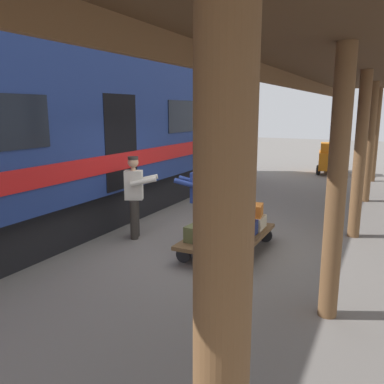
% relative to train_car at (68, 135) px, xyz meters
% --- Properties ---
extents(ground_plane, '(60.00, 60.00, 0.00)m').
position_rel_train_car_xyz_m(ground_plane, '(-3.66, -0.00, -2.06)').
color(ground_plane, slate).
extents(platform_canopy, '(3.20, 19.20, 3.56)m').
position_rel_train_car_xyz_m(platform_canopy, '(-6.01, -0.00, 1.23)').
color(platform_canopy, brown).
rests_on(platform_canopy, ground_plane).
extents(train_car, '(3.02, 16.63, 4.00)m').
position_rel_train_car_xyz_m(train_car, '(0.00, 0.00, 0.00)').
color(train_car, navy).
rests_on(train_car, ground_plane).
extents(luggage_cart, '(1.25, 2.16, 0.34)m').
position_rel_train_car_xyz_m(luggage_cart, '(-4.02, 0.20, -1.77)').
color(luggage_cart, brown).
rests_on(luggage_cart, ground_plane).
extents(suitcase_cream_canvas, '(0.49, 0.51, 0.24)m').
position_rel_train_car_xyz_m(suitcase_cream_canvas, '(-4.30, -0.39, -1.60)').
color(suitcase_cream_canvas, beige).
rests_on(suitcase_cream_canvas, luggage_cart).
extents(suitcase_olive_duffel, '(0.51, 0.48, 0.28)m').
position_rel_train_car_xyz_m(suitcase_olive_duffel, '(-3.75, 0.80, -1.58)').
color(suitcase_olive_duffel, brown).
rests_on(suitcase_olive_duffel, luggage_cart).
extents(suitcase_tan_vintage, '(0.42, 0.56, 0.29)m').
position_rel_train_car_xyz_m(suitcase_tan_vintage, '(-4.30, 0.80, -1.58)').
color(suitcase_tan_vintage, tan).
rests_on(suitcase_tan_vintage, luggage_cart).
extents(suitcase_gray_aluminum, '(0.58, 0.59, 0.22)m').
position_rel_train_car_xyz_m(suitcase_gray_aluminum, '(-3.75, 0.20, -1.61)').
color(suitcase_gray_aluminum, '#9EA0A5').
rests_on(suitcase_gray_aluminum, luggage_cart).
extents(suitcase_teal_softside, '(0.55, 0.63, 0.21)m').
position_rel_train_car_xyz_m(suitcase_teal_softside, '(-3.75, -0.39, -1.61)').
color(suitcase_teal_softside, '#1E666B').
rests_on(suitcase_teal_softside, luggage_cart).
extents(suitcase_navy_fabric, '(0.44, 0.63, 0.27)m').
position_rel_train_car_xyz_m(suitcase_navy_fabric, '(-4.30, 0.20, -1.59)').
color(suitcase_navy_fabric, navy).
rests_on(suitcase_navy_fabric, luggage_cart).
extents(suitcase_orange_carryall, '(0.41, 0.47, 0.23)m').
position_rel_train_car_xyz_m(suitcase_orange_carryall, '(-4.31, -0.41, -1.36)').
color(suitcase_orange_carryall, '#CC6B23').
rests_on(suitcase_orange_carryall, suitcase_cream_canvas).
extents(suitcase_yellow_case, '(0.37, 0.54, 0.21)m').
position_rel_train_car_xyz_m(suitcase_yellow_case, '(-3.73, -0.43, -1.40)').
color(suitcase_yellow_case, gold).
rests_on(suitcase_yellow_case, suitcase_teal_softside).
extents(suitcase_burgundy_valise, '(0.40, 0.52, 0.17)m').
position_rel_train_car_xyz_m(suitcase_burgundy_valise, '(-3.76, -0.46, -1.21)').
color(suitcase_burgundy_valise, maroon).
rests_on(suitcase_burgundy_valise, suitcase_yellow_case).
extents(suitcase_red_plastic, '(0.41, 0.48, 0.20)m').
position_rel_train_car_xyz_m(suitcase_red_plastic, '(-4.30, 0.20, -1.35)').
color(suitcase_red_plastic, '#AD231E').
rests_on(suitcase_red_plastic, suitcase_navy_fabric).
extents(suitcase_brown_leather, '(0.50, 0.61, 0.20)m').
position_rel_train_car_xyz_m(suitcase_brown_leather, '(-4.28, 0.78, -1.33)').
color(suitcase_brown_leather, brown).
rests_on(suitcase_brown_leather, suitcase_tan_vintage).
extents(porter_in_overalls, '(0.72, 0.52, 1.70)m').
position_rel_train_car_xyz_m(porter_in_overalls, '(-3.30, -0.05, -1.14)').
color(porter_in_overalls, navy).
rests_on(porter_in_overalls, ground_plane).
extents(porter_by_door, '(0.74, 0.61, 1.70)m').
position_rel_train_car_xyz_m(porter_by_door, '(-2.00, 0.27, -1.14)').
color(porter_by_door, '#332D28').
rests_on(porter_by_door, ground_plane).
extents(baggage_tug, '(1.35, 1.85, 1.30)m').
position_rel_train_car_xyz_m(baggage_tug, '(-4.50, -10.36, -1.43)').
color(baggage_tug, orange).
rests_on(baggage_tug, ground_plane).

